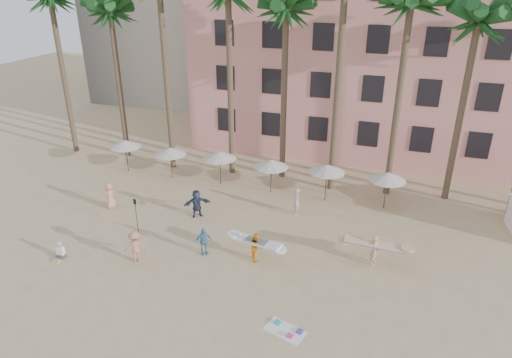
% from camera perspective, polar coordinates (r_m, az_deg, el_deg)
% --- Properties ---
extents(ground, '(120.00, 120.00, 0.00)m').
position_cam_1_polar(ground, '(23.11, -4.98, -15.05)').
color(ground, '#D1B789').
rests_on(ground, ground).
extents(pink_hotel, '(35.00, 14.00, 16.00)m').
position_cam_1_polar(pink_hotel, '(42.72, 18.26, 14.36)').
color(pink_hotel, pink).
rests_on(pink_hotel, ground).
extents(palm_row, '(44.40, 5.40, 16.30)m').
position_cam_1_polar(palm_row, '(32.01, 6.37, 21.33)').
color(palm_row, brown).
rests_on(palm_row, ground).
extents(umbrella_row, '(22.50, 2.70, 2.73)m').
position_cam_1_polar(umbrella_row, '(32.95, -1.41, 2.51)').
color(umbrella_row, '#332B23').
rests_on(umbrella_row, ground).
extents(beach_towel, '(2.01, 1.48, 0.14)m').
position_cam_1_polar(beach_towel, '(21.57, 3.79, -18.34)').
color(beach_towel, white).
rests_on(beach_towel, ground).
extents(carrier_yellow, '(3.44, 1.07, 1.78)m').
position_cam_1_polar(carrier_yellow, '(25.83, 14.66, -8.35)').
color(carrier_yellow, tan).
rests_on(carrier_yellow, ground).
extents(carrier_white, '(3.07, 1.45, 1.66)m').
position_cam_1_polar(carrier_white, '(25.42, 0.03, -8.31)').
color(carrier_white, '#FFA21A').
rests_on(carrier_white, ground).
extents(beachgoers, '(12.88, 9.05, 1.90)m').
position_cam_1_polar(beachgoers, '(28.54, -9.97, -4.70)').
color(beachgoers, tan).
rests_on(beachgoers, ground).
extents(paddle, '(0.18, 0.04, 2.23)m').
position_cam_1_polar(paddle, '(28.72, -14.79, -3.89)').
color(paddle, black).
rests_on(paddle, ground).
extents(seated_man, '(0.43, 0.74, 0.97)m').
position_cam_1_polar(seated_man, '(28.04, -23.31, -8.52)').
color(seated_man, '#3F3F4C').
rests_on(seated_man, ground).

